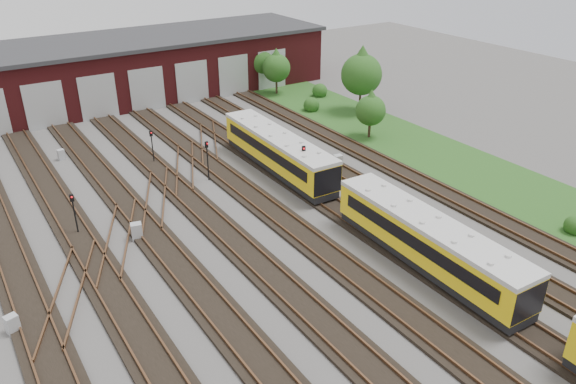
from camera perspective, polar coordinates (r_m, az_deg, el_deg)
ground at (r=31.91m, az=2.83°, el=-8.83°), size 120.00×120.00×0.00m
track_network at (r=32.16m, az=1.97°, el=-8.26°), size 30.40×70.00×0.33m
maintenance_shed at (r=64.68m, az=-18.62°, el=11.53°), size 51.00×12.50×6.35m
grass_verge at (r=49.85m, az=14.01°, el=4.01°), size 8.00×55.00×0.05m
metro_train at (r=32.87m, az=14.04°, el=-4.88°), size 2.82×45.58×2.79m
signal_mast_0 at (r=37.58m, az=-20.93°, el=-1.61°), size 0.25×0.23×2.85m
signal_mast_1 at (r=42.81m, az=-8.20°, el=3.66°), size 0.28×0.27×3.16m
signal_mast_2 at (r=46.76m, az=-13.65°, el=4.89°), size 0.24×0.22×2.81m
signal_mast_3 at (r=40.73m, az=1.58°, el=3.03°), size 0.30×0.28×3.49m
relay_cabinet_0 at (r=31.09m, az=-26.21°, el=-11.97°), size 0.70×0.64×0.99m
relay_cabinet_1 at (r=50.31m, az=-22.05°, el=3.54°), size 0.59×0.52×0.89m
relay_cabinet_2 at (r=36.46m, az=-15.12°, el=-3.89°), size 0.78×0.70×1.11m
relay_cabinet_3 at (r=42.59m, az=0.03°, el=1.58°), size 0.67×0.60×0.97m
relay_cabinet_4 at (r=45.32m, az=5.08°, el=3.13°), size 0.72×0.63×1.07m
tree_0 at (r=66.36m, az=-2.94°, el=13.48°), size 3.30×3.30×5.47m
tree_1 at (r=63.87m, az=-1.19°, el=12.81°), size 3.12×3.12×5.17m
tree_2 at (r=57.82m, az=7.50°, el=12.23°), size 4.13×4.13×6.84m
tree_3 at (r=51.18m, az=8.42°, el=8.54°), size 2.72×2.72×4.51m
bush_0 at (r=40.30m, az=27.18°, el=-2.82°), size 1.36×1.36×1.36m
bush_1 at (r=58.69m, az=2.40°, el=9.03°), size 1.66×1.66×1.66m
bush_2 at (r=63.65m, az=3.25°, el=10.42°), size 1.68×1.68×1.68m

